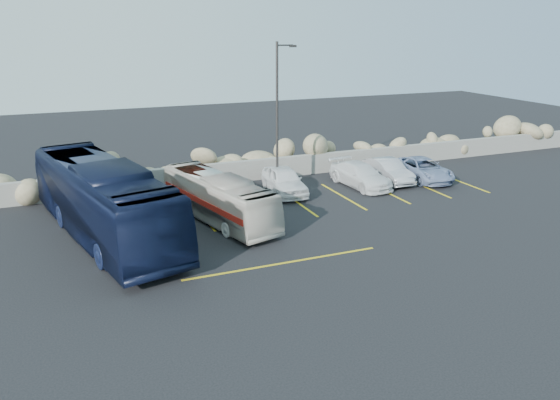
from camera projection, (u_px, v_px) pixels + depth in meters
name	position (u px, v px, depth m)	size (l,w,h in m)	color
ground	(309.00, 261.00, 21.28)	(90.00, 90.00, 0.00)	black
seawall	(221.00, 173.00, 31.67)	(60.00, 0.40, 1.20)	gray
riprap_pile	(215.00, 157.00, 32.51)	(54.00, 2.80, 2.60)	#8A7B5A
parking_lines	(345.00, 205.00, 27.86)	(18.16, 9.36, 0.01)	gold
lamppost	(278.00, 113.00, 29.26)	(1.14, 0.18, 8.00)	#332F2D
vintage_bus	(218.00, 198.00, 25.43)	(1.86, 7.93, 2.21)	beige
tour_coach	(104.00, 200.00, 23.26)	(2.80, 11.99, 3.34)	black
car_a	(284.00, 180.00, 29.74)	(1.70, 4.22, 1.44)	white
car_b	(388.00, 171.00, 32.00)	(1.40, 4.01, 1.32)	#B2B2B7
car_c	(360.00, 175.00, 31.05)	(1.83, 4.49, 1.30)	white
car_d	(423.00, 169.00, 32.42)	(2.10, 4.56, 1.27)	#7E8EB3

